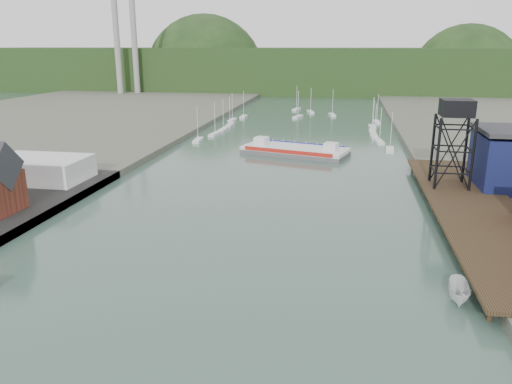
% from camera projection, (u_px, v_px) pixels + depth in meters
% --- Properties ---
extents(ground, '(600.00, 600.00, 0.00)m').
position_uv_depth(ground, '(164.00, 357.00, 45.60)').
color(ground, '#304B44').
rests_on(ground, ground).
extents(east_pier, '(14.00, 70.00, 2.45)m').
position_uv_depth(east_pier, '(476.00, 208.00, 81.33)').
color(east_pier, black).
rests_on(east_pier, ground).
extents(white_shed, '(18.00, 12.00, 4.50)m').
position_uv_depth(white_shed, '(40.00, 169.00, 99.15)').
color(white_shed, silver).
rests_on(white_shed, west_quay).
extents(lift_tower, '(6.50, 6.50, 16.00)m').
position_uv_depth(lift_tower, '(456.00, 113.00, 90.07)').
color(lift_tower, black).
rests_on(lift_tower, east_pier).
extents(marina_sailboats, '(57.71, 92.65, 0.90)m').
position_uv_depth(marina_sailboats, '(301.00, 125.00, 176.26)').
color(marina_sailboats, silver).
rests_on(marina_sailboats, ground).
extents(smokestacks, '(11.20, 8.20, 60.00)m').
position_uv_depth(smokestacks, '(126.00, 41.00, 274.59)').
color(smokestacks, gray).
rests_on(smokestacks, ground).
extents(distant_hills, '(500.00, 120.00, 80.00)m').
position_uv_depth(distant_hills, '(318.00, 73.00, 327.96)').
color(distant_hills, black).
rests_on(distant_hills, ground).
extents(chain_ferry, '(28.91, 17.65, 3.89)m').
position_uv_depth(chain_ferry, '(295.00, 150.00, 130.41)').
color(chain_ferry, '#535255').
rests_on(chain_ferry, ground).
extents(motorboat, '(3.01, 6.22, 2.31)m').
position_uv_depth(motorboat, '(459.00, 292.00, 55.21)').
color(motorboat, silver).
rests_on(motorboat, ground).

